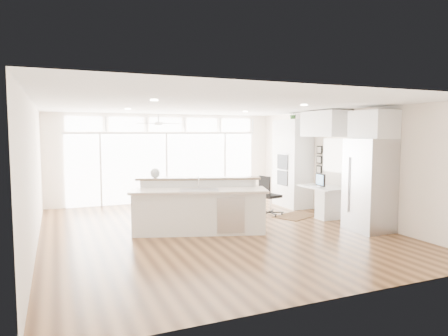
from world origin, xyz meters
name	(u,v)px	position (x,y,z in m)	size (l,w,h in m)	color
floor	(213,230)	(0.00, 0.00, -0.01)	(7.00, 8.00, 0.02)	#482B16
ceiling	(213,106)	(0.00, 0.00, 2.70)	(7.00, 8.00, 0.02)	white
wall_back	(166,158)	(0.00, 4.00, 1.35)	(7.00, 0.04, 2.70)	white
wall_front	(330,195)	(0.00, -4.00, 1.35)	(7.00, 0.04, 2.70)	white
wall_left	(34,175)	(-3.50, 0.00, 1.35)	(0.04, 8.00, 2.70)	white
wall_right	(343,164)	(3.50, 0.00, 1.35)	(0.04, 8.00, 2.70)	white
glass_wall	(166,168)	(0.00, 3.94, 1.05)	(5.80, 0.06, 2.08)	white
transom_row	(166,125)	(0.00, 3.94, 2.38)	(5.90, 0.06, 0.40)	white
desk_window	(334,155)	(3.46, 0.30, 1.55)	(0.04, 0.85, 0.85)	white
ceiling_fan	(158,120)	(-0.50, 2.80, 2.48)	(1.16, 1.16, 0.32)	silver
recessed_lights	(209,107)	(0.00, 0.20, 2.68)	(3.40, 3.00, 0.02)	beige
oven_cabinet	(292,163)	(3.17, 1.80, 1.25)	(0.64, 1.20, 2.50)	white
desk_nook	(323,201)	(3.13, 0.30, 0.38)	(0.72, 1.30, 0.76)	white
upper_cabinets	(326,124)	(3.17, 0.30, 2.35)	(0.64, 1.30, 0.64)	white
refrigerator	(370,185)	(3.11, -1.35, 1.00)	(0.76, 0.90, 2.00)	#AFB0B4
fridge_cabinet	(374,125)	(3.17, -1.35, 2.30)	(0.64, 0.90, 0.60)	white
framed_photos	(319,160)	(3.46, 0.92, 1.40)	(0.06, 0.22, 0.80)	black
kitchen_island	(199,206)	(-0.35, -0.09, 0.57)	(2.86, 1.08, 1.14)	white
rug	(295,216)	(2.45, 0.52, 0.01)	(1.00, 0.72, 0.01)	#321E10
office_chair	(271,196)	(1.95, 0.91, 0.51)	(0.53, 0.49, 1.02)	black
fishbowl	(155,173)	(-1.13, 0.59, 1.24)	(0.21, 0.21, 0.21)	silver
monitor	(320,180)	(3.05, 0.30, 0.94)	(0.07, 0.43, 0.36)	black
keyboard	(315,187)	(2.88, 0.30, 0.77)	(0.11, 0.29, 0.01)	silver
potted_plant	(293,115)	(3.17, 1.80, 2.62)	(0.28, 0.31, 0.24)	#316129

